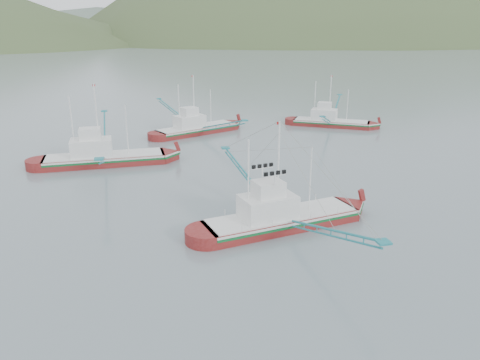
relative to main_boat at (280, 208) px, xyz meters
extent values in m
plane|color=slate|center=(-2.61, -1.83, -1.81)|extent=(1200.00, 1200.00, 0.00)
cube|color=maroon|center=(0.17, 0.03, -1.62)|extent=(14.34, 6.39, 1.85)
cube|color=silver|center=(0.17, 0.03, -0.84)|extent=(14.09, 6.41, 0.20)
cube|color=#0D5D29|center=(0.17, 0.03, -1.07)|extent=(14.09, 6.43, 0.20)
cube|color=silver|center=(0.17, 0.03, -0.65)|extent=(13.63, 6.07, 0.11)
cube|color=silver|center=(-1.20, -0.24, 0.32)|extent=(5.13, 3.82, 2.04)
cube|color=silver|center=(-1.20, -0.24, 1.99)|extent=(2.76, 2.48, 1.30)
cylinder|color=white|center=(-0.29, -0.06, 3.47)|extent=(0.15, 0.15, 8.33)
cylinder|color=white|center=(-3.01, -0.61, 2.84)|extent=(0.13, 0.13, 7.08)
cylinder|color=white|center=(2.89, 0.59, 2.22)|extent=(0.11, 0.11, 5.83)
cube|color=maroon|center=(21.45, 38.25, -1.64)|extent=(12.75, 9.48, 1.71)
cube|color=silver|center=(21.45, 38.25, -0.91)|extent=(12.57, 9.41, 0.19)
cube|color=#0D5D29|center=(21.45, 38.25, -1.13)|extent=(12.58, 9.42, 0.19)
cube|color=silver|center=(21.45, 38.25, -0.74)|extent=(12.11, 9.01, 0.10)
cube|color=silver|center=(20.35, 38.90, 0.16)|extent=(5.07, 4.53, 1.88)
cube|color=silver|center=(20.35, 38.90, 1.69)|extent=(2.87, 2.75, 1.20)
cylinder|color=white|center=(21.08, 38.47, 3.06)|extent=(0.14, 0.14, 7.68)
cylinder|color=white|center=(18.88, 39.78, 2.48)|extent=(0.12, 0.12, 6.53)
cylinder|color=white|center=(23.65, 36.94, 1.91)|extent=(0.10, 0.10, 5.38)
cube|color=maroon|center=(-15.68, 23.36, -1.61)|extent=(14.89, 4.28, 1.97)
cube|color=silver|center=(-15.68, 23.36, -0.77)|extent=(14.60, 4.36, 0.22)
cube|color=#0D5D29|center=(-15.68, 23.36, -1.02)|extent=(14.60, 4.38, 0.22)
cube|color=silver|center=(-15.68, 23.36, -0.57)|extent=(14.15, 4.07, 0.12)
cube|color=silver|center=(-17.16, 23.33, 0.46)|extent=(5.01, 3.27, 2.17)
cube|color=silver|center=(-17.16, 23.33, 2.24)|extent=(2.62, 2.23, 1.38)
cylinder|color=white|center=(-16.18, 23.35, 3.82)|extent=(0.16, 0.16, 8.88)
cylinder|color=white|center=(-19.14, 23.28, 3.15)|extent=(0.14, 0.14, 7.55)
cylinder|color=white|center=(-12.72, 23.43, 2.49)|extent=(0.12, 0.12, 6.22)
cube|color=maroon|center=(-1.89, 38.03, -1.63)|extent=(13.95, 9.04, 1.82)
cube|color=silver|center=(-1.89, 38.03, -0.85)|extent=(13.73, 8.99, 0.20)
cube|color=#0D5D29|center=(-1.89, 38.03, -1.08)|extent=(13.74, 9.01, 0.20)
cube|color=silver|center=(-1.89, 38.03, -0.67)|extent=(13.25, 8.59, 0.11)
cube|color=silver|center=(-3.13, 37.46, 0.29)|extent=(5.36, 4.56, 2.01)
cube|color=silver|center=(-3.13, 37.46, 1.93)|extent=(2.99, 2.81, 1.28)
cylinder|color=white|center=(-2.30, 37.84, 3.39)|extent=(0.15, 0.15, 8.21)
cylinder|color=white|center=(-4.79, 36.69, 2.77)|extent=(0.13, 0.13, 6.97)
cylinder|color=white|center=(0.59, 39.18, 2.16)|extent=(0.11, 0.11, 5.74)
ellipsoid|color=#3E5029|center=(237.39, 428.17, -1.81)|extent=(684.00, 432.00, 306.00)
ellipsoid|color=slate|center=(27.39, 558.17, -1.81)|extent=(960.00, 400.00, 240.00)
camera|label=1|loc=(-11.86, -35.77, 15.22)|focal=35.00mm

